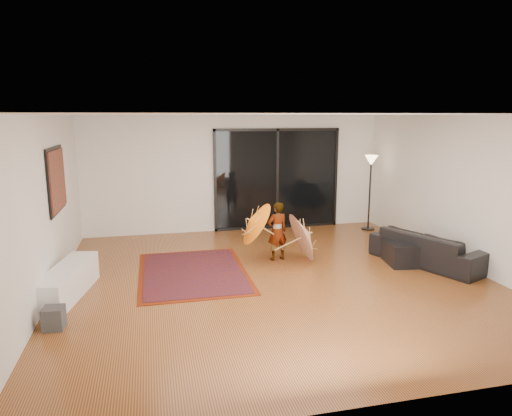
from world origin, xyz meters
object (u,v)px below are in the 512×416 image
object	(u,v)px
ottoman	(407,253)
child	(277,231)
sofa	(428,248)
media_console	(68,282)

from	to	relation	value
ottoman	child	xyz separation A→B (m)	(-2.27, 0.77, 0.35)
ottoman	child	size ratio (longest dim) A/B	0.66
child	sofa	bearing A→B (deg)	149.09
sofa	ottoman	world-z (taller)	sofa
sofa	child	world-z (taller)	child
ottoman	child	world-z (taller)	child
sofa	child	distance (m)	2.79
media_console	sofa	world-z (taller)	sofa
media_console	child	distance (m)	3.72
media_console	ottoman	world-z (taller)	media_console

